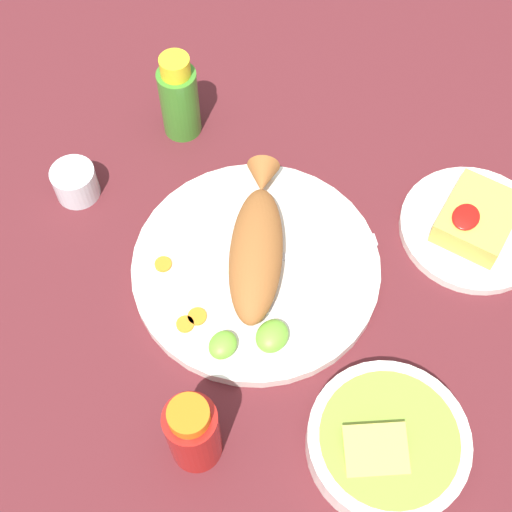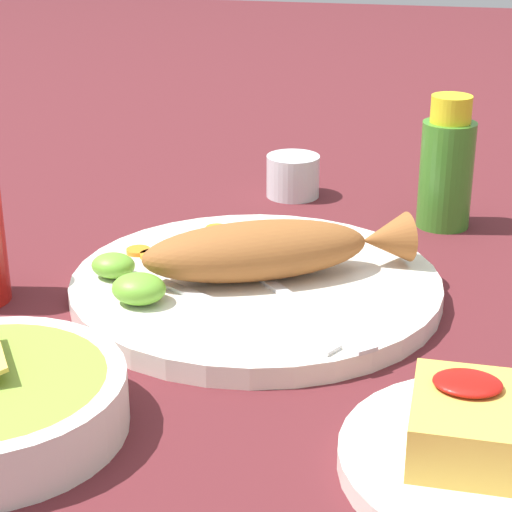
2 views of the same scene
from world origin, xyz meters
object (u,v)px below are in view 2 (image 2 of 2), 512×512
fork_near (310,311)px  salt_cup (293,178)px  fried_fish (271,249)px  side_plate_fries (497,463)px  fork_far (254,319)px  hot_sauce_bottle_green (447,167)px  main_plate (256,287)px

fork_near → salt_cup: salt_cup is taller
fried_fish → salt_cup: (0.03, -0.27, -0.02)m
fried_fish → side_plate_fries: 0.30m
fork_far → side_plate_fries: fork_far is taller
fork_far → hot_sauce_bottle_green: hot_sauce_bottle_green is taller
fork_near → side_plate_fries: bearing=-0.7°
main_plate → hot_sauce_bottle_green: 0.27m
side_plate_fries → main_plate: bearing=-47.3°
fork_far → side_plate_fries: (-0.18, 0.14, -0.01)m
fried_fish → fork_far: (-0.01, 0.09, -0.02)m
fried_fish → side_plate_fries: fried_fish is taller
fried_fish → salt_cup: bearing=-109.9°
fried_fish → salt_cup: size_ratio=3.93×
fried_fish → hot_sauce_bottle_green: 0.25m
fried_fish → hot_sauce_bottle_green: hot_sauce_bottle_green is taller
main_plate → fork_far: size_ratio=1.91×
fork_near → hot_sauce_bottle_green: hot_sauce_bottle_green is taller
fried_fish → side_plate_fries: bearing=103.4°
fork_near → fork_far: (0.04, 0.02, 0.00)m
main_plate → hot_sauce_bottle_green: bearing=-125.0°
fork_near → salt_cup: 0.34m
fork_near → salt_cup: (0.08, -0.34, 0.00)m
fork_near → fork_far: 0.05m
main_plate → fried_fish: 0.04m
salt_cup → side_plate_fries: 0.54m
fork_near → hot_sauce_bottle_green: bearing=118.3°
fried_fish → fork_far: 0.09m
fork_near → fried_fish: bearing=171.9°
hot_sauce_bottle_green → salt_cup: 0.19m
main_plate → fork_near: size_ratio=2.22×
fork_near → hot_sauce_bottle_green: (-0.09, -0.28, 0.04)m
fork_far → salt_cup: bearing=124.8°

